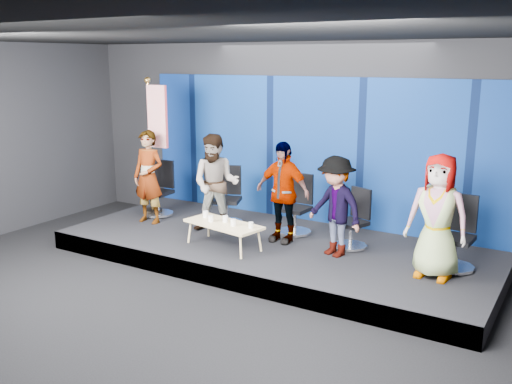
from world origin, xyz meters
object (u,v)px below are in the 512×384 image
at_px(mug_b, 211,219).
at_px(mug_e, 251,225).
at_px(panelist_d, 335,206).
at_px(panelist_e, 438,217).
at_px(flag_stand, 155,144).
at_px(mug_a, 206,214).
at_px(panelist_c, 282,192).
at_px(mug_c, 225,219).
at_px(panelist_b, 216,184).
at_px(mug_d, 233,223).
at_px(chair_c, 296,214).
at_px(coffee_table, 224,225).
at_px(chair_e, 456,245).
at_px(chair_d, 353,228).
at_px(chair_a, 159,197).
at_px(chair_b, 227,205).
at_px(panelist_a, 149,177).

bearing_deg(mug_b, mug_e, 2.88).
xyz_separation_m(panelist_d, panelist_e, (1.52, -0.12, 0.09)).
bearing_deg(flag_stand, mug_a, -25.92).
distance_m(panelist_c, mug_e, 0.86).
xyz_separation_m(mug_c, flag_stand, (-2.10, 0.82, 0.92)).
distance_m(panelist_b, mug_a, 0.66).
relative_size(panelist_c, mug_d, 15.86).
distance_m(chair_c, mug_b, 1.56).
distance_m(coffee_table, mug_e, 0.52).
distance_m(panelist_d, panelist_e, 1.53).
bearing_deg(chair_e, mug_d, -159.65).
xyz_separation_m(panelist_c, chair_d, (1.10, 0.30, -0.51)).
relative_size(chair_a, chair_c, 1.02).
bearing_deg(panelist_c, panelist_d, -7.35).
distance_m(coffee_table, flag_stand, 2.50).
height_order(chair_b, panelist_e, panelist_e).
bearing_deg(panelist_e, panelist_a, -177.33).
bearing_deg(mug_a, mug_e, -7.67).
xyz_separation_m(panelist_e, flag_stand, (-5.27, 0.44, 0.52)).
distance_m(chair_c, mug_d, 1.37).
bearing_deg(chair_e, chair_b, -179.80).
bearing_deg(chair_c, panelist_b, -149.43).
bearing_deg(chair_e, flag_stand, -176.55).
bearing_deg(chair_b, mug_b, -88.86).
relative_size(chair_d, panelist_e, 0.55).
height_order(panelist_e, mug_e, panelist_e).
relative_size(mug_a, mug_c, 1.05).
bearing_deg(panelist_b, flag_stand, 149.69).
bearing_deg(mug_c, panelist_c, 46.89).
relative_size(panelist_d, mug_c, 14.94).
bearing_deg(mug_c, flag_stand, 158.61).
bearing_deg(chair_c, mug_b, -119.81).
bearing_deg(panelist_e, mug_b, -168.57).
bearing_deg(chair_e, mug_e, -158.65).
height_order(chair_b, mug_a, chair_b).
xyz_separation_m(mug_c, mug_d, (0.22, -0.11, 0.00)).
relative_size(chair_b, mug_b, 10.59).
xyz_separation_m(panelist_b, mug_a, (0.15, -0.51, -0.39)).
xyz_separation_m(mug_a, flag_stand, (-1.68, 0.77, 0.92)).
bearing_deg(mug_e, mug_b, -177.12).
height_order(mug_e, flag_stand, flag_stand).
bearing_deg(chair_c, panelist_c, -86.99).
bearing_deg(coffee_table, mug_b, -166.55).
xyz_separation_m(panelist_b, mug_c, (0.57, -0.57, -0.40)).
distance_m(panelist_b, mug_e, 1.32).
distance_m(chair_a, chair_e, 5.45).
height_order(chair_a, panelist_c, panelist_c).
relative_size(panelist_c, panelist_e, 0.96).
distance_m(panelist_d, mug_e, 1.30).
bearing_deg(chair_a, mug_b, -31.15).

